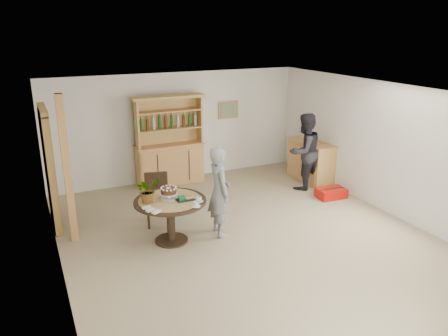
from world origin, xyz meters
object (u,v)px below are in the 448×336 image
dining_chair (157,195)px  teen_boy (219,192)px  hutch (170,154)px  sideboard (311,161)px  dining_table (170,208)px  adult_person (304,152)px  red_suitcase (331,193)px

dining_chair → teen_boy: (0.83, -0.93, 0.26)m
hutch → sideboard: 3.29m
sideboard → dining_table: sideboard is taller
dining_table → teen_boy: bearing=-6.7°
dining_table → dining_chair: bearing=88.7°
dining_table → teen_boy: (0.85, -0.10, 0.19)m
adult_person → red_suitcase: (0.21, -0.74, -0.75)m
dining_chair → adult_person: bearing=19.6°
sideboard → red_suitcase: bearing=-102.4°
hutch → red_suitcase: size_ratio=3.23×
teen_boy → adult_person: (2.65, 1.28, 0.06)m
dining_chair → teen_boy: 1.27m
sideboard → adult_person: (-0.45, -0.36, 0.38)m
hutch → adult_person: 3.04m
teen_boy → red_suitcase: (2.87, 0.54, -0.70)m
adult_person → dining_chair: bearing=-5.7°
dining_table → red_suitcase: size_ratio=1.90×
sideboard → dining_chair: 4.00m
sideboard → teen_boy: 3.53m
sideboard → adult_person: size_ratio=0.74×
dining_table → adult_person: adult_person is taller
adult_person → red_suitcase: bearing=94.5°
hutch → adult_person: hutch is taller
teen_boy → dining_chair: bearing=47.9°
dining_chair → sideboard: bearing=24.0°
hutch → red_suitcase: (2.80, -2.34, -0.59)m
dining_table → hutch: bearing=71.7°
sideboard → adult_person: 0.69m
red_suitcase → dining_chair: bearing=178.8°
hutch → red_suitcase: hutch is taller
teen_boy → red_suitcase: bearing=-73.3°
sideboard → teen_boy: teen_boy is taller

